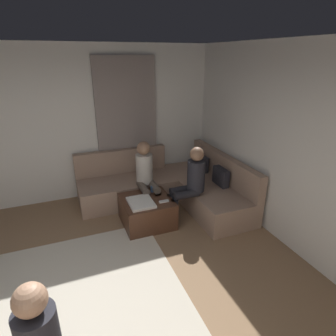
# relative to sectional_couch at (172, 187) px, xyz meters

# --- Properties ---
(ground_plane) EXTENTS (6.00, 6.00, 0.10)m
(ground_plane) POSITION_rel_sectional_couch_xyz_m (2.08, -1.88, -0.33)
(ground_plane) COLOR #8C6B4C
(wall_back) EXTENTS (6.00, 0.12, 2.70)m
(wall_back) POSITION_rel_sectional_couch_xyz_m (2.08, 1.06, 1.07)
(wall_back) COLOR silver
(wall_back) RESTS_ON ground_plane
(wall_left) EXTENTS (0.12, 6.00, 2.70)m
(wall_left) POSITION_rel_sectional_couch_xyz_m (-0.86, -1.88, 1.07)
(wall_left) COLOR silver
(wall_left) RESTS_ON ground_plane
(curtain_panel) EXTENTS (0.06, 1.10, 2.50)m
(curtain_panel) POSITION_rel_sectional_couch_xyz_m (-0.76, -0.58, 0.97)
(curtain_panel) COLOR gray
(curtain_panel) RESTS_ON ground_plane
(area_rug) EXTENTS (2.60, 2.20, 0.01)m
(area_rug) POSITION_rel_sectional_couch_xyz_m (1.88, -1.78, -0.27)
(area_rug) COLOR beige
(area_rug) RESTS_ON ground_plane
(sectional_couch) EXTENTS (2.10, 2.55, 0.87)m
(sectional_couch) POSITION_rel_sectional_couch_xyz_m (0.00, 0.00, 0.00)
(sectional_couch) COLOR #9E7F6B
(sectional_couch) RESTS_ON ground_plane
(ottoman) EXTENTS (0.76, 0.76, 0.42)m
(ottoman) POSITION_rel_sectional_couch_xyz_m (0.54, -0.64, -0.07)
(ottoman) COLOR #4C2D1E
(ottoman) RESTS_ON ground_plane
(folded_blanket) EXTENTS (0.44, 0.36, 0.04)m
(folded_blanket) POSITION_rel_sectional_couch_xyz_m (0.64, -0.76, 0.16)
(folded_blanket) COLOR white
(folded_blanket) RESTS_ON ottoman
(coffee_mug) EXTENTS (0.08, 0.08, 0.10)m
(coffee_mug) POSITION_rel_sectional_couch_xyz_m (0.32, -0.46, 0.19)
(coffee_mug) COLOR #334C72
(coffee_mug) RESTS_ON ottoman
(game_remote) EXTENTS (0.05, 0.15, 0.02)m
(game_remote) POSITION_rel_sectional_couch_xyz_m (0.72, -0.42, 0.15)
(game_remote) COLOR white
(game_remote) RESTS_ON ottoman
(person_on_couch_back) EXTENTS (0.30, 0.60, 1.20)m
(person_on_couch_back) POSITION_rel_sectional_couch_xyz_m (0.64, 0.06, 0.38)
(person_on_couch_back) COLOR black
(person_on_couch_back) RESTS_ON ground_plane
(person_on_couch_side) EXTENTS (0.60, 0.30, 1.20)m
(person_on_couch_side) POSITION_rel_sectional_couch_xyz_m (0.15, -0.52, 0.38)
(person_on_couch_side) COLOR brown
(person_on_couch_side) RESTS_ON ground_plane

